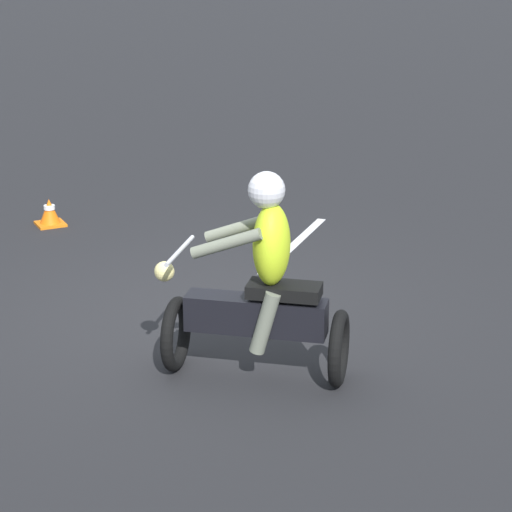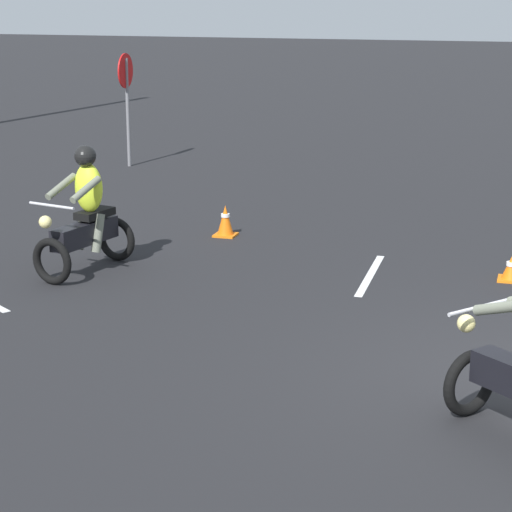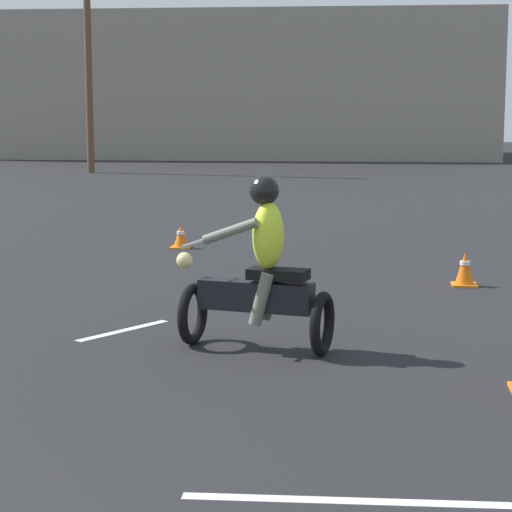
{
  "view_description": "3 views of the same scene",
  "coord_description": "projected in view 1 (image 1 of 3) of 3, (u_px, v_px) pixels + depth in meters",
  "views": [
    {
      "loc": [
        -7.73,
        3.26,
        3.42
      ],
      "look_at": [
        -1.34,
        0.09,
        1.0
      ],
      "focal_mm": 70.0,
      "sensor_mm": 36.0,
      "label": 1
    },
    {
      "loc": [
        -9.15,
        0.08,
        3.62
      ],
      "look_at": [
        0.44,
        2.93,
        0.9
      ],
      "focal_mm": 70.0,
      "sensor_mm": 36.0,
      "label": 2
    },
    {
      "loc": [
        3.18,
        -3.41,
        2.3
      ],
      "look_at": [
        2.22,
        5.77,
        0.9
      ],
      "focal_mm": 70.0,
      "sensor_mm": 36.0,
      "label": 3
    }
  ],
  "objects": [
    {
      "name": "ground_plane",
      "position": [
        199.0,
        317.0,
        9.02
      ],
      "size": [
        120.0,
        120.0,
        0.0
      ],
      "primitive_type": "plane",
      "color": "black"
    },
    {
      "name": "traffic_cone_mid_left",
      "position": [
        50.0,
        213.0,
        11.68
      ],
      "size": [
        0.32,
        0.32,
        0.32
      ],
      "color": "orange",
      "rests_on": "ground"
    },
    {
      "name": "lane_stripe_se",
      "position": [
        294.0,
        244.0,
        11.02
      ],
      "size": [
        1.51,
        1.6,
        0.01
      ],
      "primitive_type": "cube",
      "rotation": [
        0.0,
        0.0,
        7.04
      ],
      "color": "silver",
      "rests_on": "ground"
    },
    {
      "name": "motorcycle_rider_foreground",
      "position": [
        260.0,
        290.0,
        7.61
      ],
      "size": [
        1.35,
        1.47,
        1.66
      ],
      "rotation": [
        0.0,
        0.0,
        5.6
      ],
      "color": "black",
      "rests_on": "ground"
    }
  ]
}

